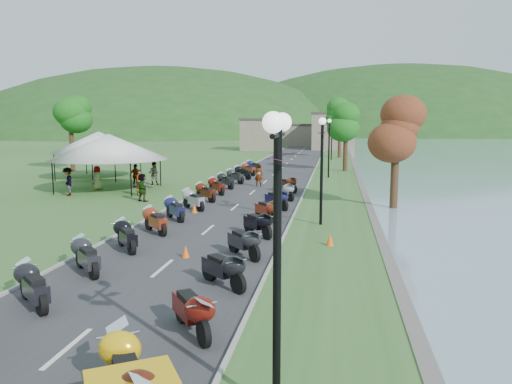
{
  "coord_description": "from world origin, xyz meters",
  "views": [
    {
      "loc": [
        5.69,
        -5.47,
        4.93
      ],
      "look_at": [
        1.65,
        19.44,
        1.3
      ],
      "focal_mm": 35.0,
      "sensor_mm": 36.0,
      "label": 1
    }
  ],
  "objects_px": {
    "pedestrian_b": "(154,185)",
    "streetlamp_near": "(277,271)",
    "pedestrian_c": "(69,196)",
    "yellow_trike": "(125,378)",
    "vendor_tent_main": "(109,162)",
    "pedestrian_a": "(140,196)"
  },
  "relations": [
    {
      "from": "vendor_tent_main",
      "to": "pedestrian_c",
      "type": "xyz_separation_m",
      "value": [
        -1.55,
        -2.97,
        -2.0
      ]
    },
    {
      "from": "yellow_trike",
      "to": "pedestrian_b",
      "type": "relative_size",
      "value": 1.48
    },
    {
      "from": "vendor_tent_main",
      "to": "pedestrian_c",
      "type": "distance_m",
      "value": 3.9
    },
    {
      "from": "streetlamp_near",
      "to": "pedestrian_b",
      "type": "xyz_separation_m",
      "value": [
        -13.01,
        28.72,
        -2.5
      ]
    },
    {
      "from": "yellow_trike",
      "to": "pedestrian_c",
      "type": "xyz_separation_m",
      "value": [
        -14.0,
        22.7,
        -0.6
      ]
    },
    {
      "from": "pedestrian_a",
      "to": "pedestrian_b",
      "type": "relative_size",
      "value": 0.97
    },
    {
      "from": "yellow_trike",
      "to": "pedestrian_a",
      "type": "distance_m",
      "value": 25.32
    },
    {
      "from": "streetlamp_near",
      "to": "vendor_tent_main",
      "type": "xyz_separation_m",
      "value": [
        -15.0,
        25.35,
        -0.5
      ]
    },
    {
      "from": "pedestrian_a",
      "to": "pedestrian_c",
      "type": "xyz_separation_m",
      "value": [
        -4.65,
        -0.82,
        0.0
      ]
    },
    {
      "from": "yellow_trike",
      "to": "vendor_tent_main",
      "type": "xyz_separation_m",
      "value": [
        -12.45,
        25.67,
        1.4
      ]
    },
    {
      "from": "pedestrian_b",
      "to": "pedestrian_c",
      "type": "bearing_deg",
      "value": 55.91
    },
    {
      "from": "pedestrian_c",
      "to": "streetlamp_near",
      "type": "bearing_deg",
      "value": -0.49
    },
    {
      "from": "vendor_tent_main",
      "to": "pedestrian_b",
      "type": "bearing_deg",
      "value": 59.5
    },
    {
      "from": "vendor_tent_main",
      "to": "pedestrian_b",
      "type": "xyz_separation_m",
      "value": [
        1.99,
        3.37,
        -2.0
      ]
    },
    {
      "from": "pedestrian_b",
      "to": "streetlamp_near",
      "type": "bearing_deg",
      "value": 109.42
    },
    {
      "from": "pedestrian_a",
      "to": "pedestrian_b",
      "type": "xyz_separation_m",
      "value": [
        -1.11,
        5.52,
        0.0
      ]
    },
    {
      "from": "yellow_trike",
      "to": "pedestrian_a",
      "type": "xyz_separation_m",
      "value": [
        -9.35,
        23.52,
        -0.6
      ]
    },
    {
      "from": "yellow_trike",
      "to": "pedestrian_b",
      "type": "xyz_separation_m",
      "value": [
        -10.47,
        29.04,
        -0.6
      ]
    },
    {
      "from": "pedestrian_b",
      "to": "pedestrian_c",
      "type": "xyz_separation_m",
      "value": [
        -3.54,
        -6.34,
        0.0
      ]
    },
    {
      "from": "pedestrian_b",
      "to": "pedestrian_a",
      "type": "bearing_deg",
      "value": 96.45
    },
    {
      "from": "yellow_trike",
      "to": "pedestrian_c",
      "type": "relative_size",
      "value": 1.4
    },
    {
      "from": "vendor_tent_main",
      "to": "pedestrian_b",
      "type": "distance_m",
      "value": 4.39
    }
  ]
}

